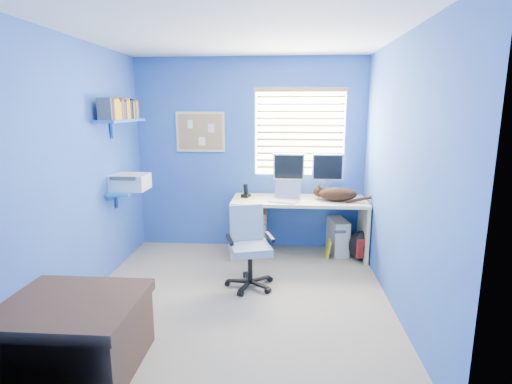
# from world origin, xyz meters

# --- Properties ---
(floor) EXTENTS (3.00, 3.20, 0.00)m
(floor) POSITION_xyz_m (0.00, 0.00, 0.00)
(floor) COLOR tan
(floor) RESTS_ON ground
(ceiling) EXTENTS (3.00, 3.20, 0.00)m
(ceiling) POSITION_xyz_m (0.00, 0.00, 2.50)
(ceiling) COLOR white
(ceiling) RESTS_ON wall_back
(wall_back) EXTENTS (3.00, 0.01, 2.50)m
(wall_back) POSITION_xyz_m (0.00, 1.60, 1.25)
(wall_back) COLOR #394FB3
(wall_back) RESTS_ON ground
(wall_front) EXTENTS (3.00, 0.01, 2.50)m
(wall_front) POSITION_xyz_m (0.00, -1.60, 1.25)
(wall_front) COLOR #394FB3
(wall_front) RESTS_ON ground
(wall_left) EXTENTS (0.01, 3.20, 2.50)m
(wall_left) POSITION_xyz_m (-1.50, 0.00, 1.25)
(wall_left) COLOR #394FB3
(wall_left) RESTS_ON ground
(wall_right) EXTENTS (0.01, 3.20, 2.50)m
(wall_right) POSITION_xyz_m (1.50, 0.00, 1.25)
(wall_right) COLOR #394FB3
(wall_right) RESTS_ON ground
(desk) EXTENTS (1.67, 0.65, 0.74)m
(desk) POSITION_xyz_m (0.65, 1.26, 0.37)
(desk) COLOR beige
(desk) RESTS_ON floor
(laptop) EXTENTS (0.40, 0.35, 0.22)m
(laptop) POSITION_xyz_m (0.46, 1.12, 0.85)
(laptop) COLOR silver
(laptop) RESTS_ON desk
(monitor_left) EXTENTS (0.41, 0.14, 0.54)m
(monitor_left) POSITION_xyz_m (0.51, 1.51, 1.01)
(monitor_left) COLOR silver
(monitor_left) RESTS_ON desk
(monitor_right) EXTENTS (0.40, 0.12, 0.54)m
(monitor_right) POSITION_xyz_m (1.01, 1.52, 1.01)
(monitor_right) COLOR silver
(monitor_right) RESTS_ON desk
(phone) EXTENTS (0.12, 0.13, 0.17)m
(phone) POSITION_xyz_m (-0.03, 1.32, 0.82)
(phone) COLOR black
(phone) RESTS_ON desk
(mug) EXTENTS (0.10, 0.09, 0.10)m
(mug) POSITION_xyz_m (1.13, 1.42, 0.79)
(mug) COLOR #3A7A64
(mug) RESTS_ON desk
(cd_spindle) EXTENTS (0.13, 0.13, 0.07)m
(cd_spindle) POSITION_xyz_m (1.30, 1.49, 0.78)
(cd_spindle) COLOR silver
(cd_spindle) RESTS_ON desk
(cat) EXTENTS (0.52, 0.41, 0.17)m
(cat) POSITION_xyz_m (1.12, 1.19, 0.82)
(cat) COLOR black
(cat) RESTS_ON desk
(tower_pc) EXTENTS (0.26, 0.47, 0.45)m
(tower_pc) POSITION_xyz_m (1.16, 1.38, 0.23)
(tower_pc) COLOR beige
(tower_pc) RESTS_ON floor
(drawer_boxes) EXTENTS (0.35, 0.28, 0.54)m
(drawer_boxes) POSITION_xyz_m (0.06, 1.37, 0.27)
(drawer_boxes) COLOR tan
(drawer_boxes) RESTS_ON floor
(yellow_book) EXTENTS (0.03, 0.17, 0.24)m
(yellow_book) POSITION_xyz_m (1.02, 1.18, 0.12)
(yellow_book) COLOR yellow
(yellow_book) RESTS_ON floor
(backpack) EXTENTS (0.40, 0.36, 0.38)m
(backpack) POSITION_xyz_m (1.43, 1.13, 0.19)
(backpack) COLOR black
(backpack) RESTS_ON floor
(bed_corner) EXTENTS (1.09, 0.78, 0.53)m
(bed_corner) POSITION_xyz_m (-1.13, -1.15, 0.26)
(bed_corner) COLOR #513224
(bed_corner) RESTS_ON floor
(office_chair) EXTENTS (0.61, 0.61, 0.84)m
(office_chair) POSITION_xyz_m (0.10, 0.33, 0.32)
(office_chair) COLOR black
(office_chair) RESTS_ON floor
(window_blinds) EXTENTS (1.15, 0.05, 1.10)m
(window_blinds) POSITION_xyz_m (0.65, 1.57, 1.55)
(window_blinds) COLOR white
(window_blinds) RESTS_ON ground
(corkboard) EXTENTS (0.64, 0.02, 0.52)m
(corkboard) POSITION_xyz_m (-0.65, 1.58, 1.55)
(corkboard) COLOR beige
(corkboard) RESTS_ON ground
(wall_shelves) EXTENTS (0.42, 0.90, 1.05)m
(wall_shelves) POSITION_xyz_m (-1.35, 0.75, 1.43)
(wall_shelves) COLOR blue
(wall_shelves) RESTS_ON ground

